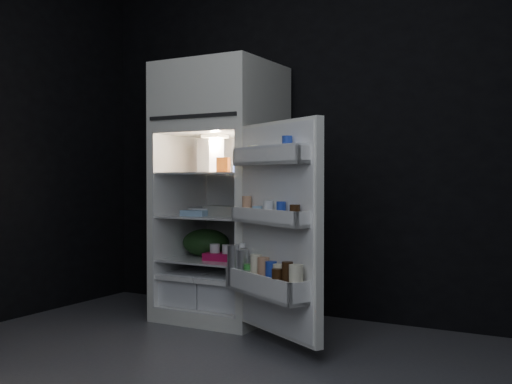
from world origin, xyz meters
The scene contains 16 objects.
wall_back centered at (0.00, 1.70, 1.35)m, with size 4.00×0.00×2.70m, color black.
refrigerator centered at (-0.75, 1.32, 0.96)m, with size 0.76×0.71×1.78m.
fridge_door centered at (-0.05, 0.76, 0.68)m, with size 0.72×0.52×1.22m.
milk_jug centered at (-0.82, 1.28, 1.15)m, with size 0.13×0.13×0.24m, color white.
mayo_jar centered at (-0.59, 1.30, 1.10)m, with size 0.10×0.10×0.14m, color #1E3AA6.
jam_jar centered at (-0.53, 1.30, 1.09)m, with size 0.09×0.09×0.13m, color black.
amber_bottle centered at (-0.99, 1.42, 1.14)m, with size 0.08×0.08×0.22m, color #C96820.
small_carton centered at (-0.63, 1.14, 1.08)m, with size 0.08×0.06×0.10m, color #C55817.
egg_carton centered at (-0.67, 1.21, 0.76)m, with size 0.31×0.12×0.07m, color gray.
pie centered at (-0.86, 1.31, 0.75)m, with size 0.31×0.31×0.04m, color tan.
flat_package centered at (-0.86, 1.12, 0.75)m, with size 0.17×0.09×0.04m, color #82A8CA.
wrapped_pkg centered at (-0.50, 1.38, 0.75)m, with size 0.11×0.09×0.05m, color beige.
produce_bag centered at (-0.88, 1.31, 0.52)m, with size 0.35×0.30×0.20m, color #193815.
yogurt_tray centered at (-0.66, 1.17, 0.45)m, with size 0.24×0.13×0.05m, color #BA0F47.
small_can_red centered at (-0.56, 1.43, 0.47)m, with size 0.06×0.06×0.09m, color #BA0F47.
small_can_silver centered at (-0.49, 1.37, 0.47)m, with size 0.07×0.07×0.09m, color silver.
Camera 1 is at (1.51, -2.27, 0.98)m, focal length 42.00 mm.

